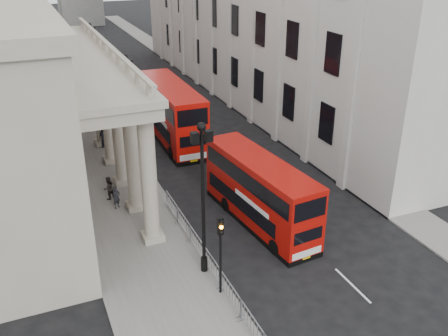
{
  "coord_description": "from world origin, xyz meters",
  "views": [
    {
      "loc": [
        -8.09,
        -16.46,
        16.21
      ],
      "look_at": [
        2.85,
        9.48,
        3.15
      ],
      "focal_mm": 40.0,
      "sensor_mm": 36.0,
      "label": 1
    }
  ],
  "objects_px": {
    "lamp_post_mid": "(129,101)",
    "bus_near": "(260,191)",
    "pedestrian_a": "(116,197)",
    "pedestrian_c": "(104,137)",
    "lamp_post_north": "(93,58)",
    "bus_far": "(172,112)",
    "traffic_light": "(220,242)",
    "pedestrian_b": "(108,188)",
    "lamp_post_south": "(203,190)"
  },
  "relations": [
    {
      "from": "traffic_light",
      "to": "pedestrian_c",
      "type": "bearing_deg",
      "value": 94.58
    },
    {
      "from": "lamp_post_south",
      "to": "lamp_post_mid",
      "type": "distance_m",
      "value": 16.0
    },
    {
      "from": "traffic_light",
      "to": "pedestrian_c",
      "type": "height_order",
      "value": "traffic_light"
    },
    {
      "from": "bus_near",
      "to": "pedestrian_c",
      "type": "relative_size",
      "value": 5.56
    },
    {
      "from": "lamp_post_mid",
      "to": "traffic_light",
      "type": "distance_m",
      "value": 18.11
    },
    {
      "from": "lamp_post_north",
      "to": "bus_near",
      "type": "height_order",
      "value": "lamp_post_north"
    },
    {
      "from": "lamp_post_south",
      "to": "pedestrian_a",
      "type": "bearing_deg",
      "value": 108.49
    },
    {
      "from": "bus_far",
      "to": "pedestrian_c",
      "type": "xyz_separation_m",
      "value": [
        -5.84,
        0.44,
        -1.58
      ]
    },
    {
      "from": "pedestrian_a",
      "to": "pedestrian_b",
      "type": "distance_m",
      "value": 1.46
    },
    {
      "from": "lamp_post_mid",
      "to": "pedestrian_b",
      "type": "xyz_separation_m",
      "value": [
        -3.08,
        -6.04,
        -3.99
      ]
    },
    {
      "from": "bus_far",
      "to": "pedestrian_a",
      "type": "xyz_separation_m",
      "value": [
        -7.08,
        -10.39,
        -1.71
      ]
    },
    {
      "from": "lamp_post_mid",
      "to": "bus_near",
      "type": "bearing_deg",
      "value": -68.38
    },
    {
      "from": "lamp_post_mid",
      "to": "pedestrian_a",
      "type": "xyz_separation_m",
      "value": [
        -2.85,
        -7.48,
        -4.03
      ]
    },
    {
      "from": "lamp_post_south",
      "to": "pedestrian_a",
      "type": "height_order",
      "value": "lamp_post_south"
    },
    {
      "from": "bus_near",
      "to": "pedestrian_c",
      "type": "bearing_deg",
      "value": 106.75
    },
    {
      "from": "pedestrian_c",
      "to": "pedestrian_a",
      "type": "bearing_deg",
      "value": -74.14
    },
    {
      "from": "lamp_post_south",
      "to": "bus_far",
      "type": "xyz_separation_m",
      "value": [
        4.23,
        18.91,
        -2.32
      ]
    },
    {
      "from": "lamp_post_mid",
      "to": "traffic_light",
      "type": "bearing_deg",
      "value": -89.68
    },
    {
      "from": "lamp_post_mid",
      "to": "pedestrian_b",
      "type": "height_order",
      "value": "lamp_post_mid"
    },
    {
      "from": "lamp_post_mid",
      "to": "bus_near",
      "type": "height_order",
      "value": "lamp_post_mid"
    },
    {
      "from": "traffic_light",
      "to": "bus_near",
      "type": "bearing_deg",
      "value": 48.47
    },
    {
      "from": "pedestrian_c",
      "to": "pedestrian_b",
      "type": "bearing_deg",
      "value": -76.52
    },
    {
      "from": "bus_near",
      "to": "pedestrian_a",
      "type": "relative_size",
      "value": 6.55
    },
    {
      "from": "pedestrian_c",
      "to": "bus_near",
      "type": "bearing_deg",
      "value": -45.12
    },
    {
      "from": "traffic_light",
      "to": "pedestrian_c",
      "type": "xyz_separation_m",
      "value": [
        -1.71,
        21.38,
        -2.09
      ]
    },
    {
      "from": "lamp_post_south",
      "to": "lamp_post_north",
      "type": "relative_size",
      "value": 1.0
    },
    {
      "from": "pedestrian_b",
      "to": "traffic_light",
      "type": "bearing_deg",
      "value": 73.27
    },
    {
      "from": "bus_near",
      "to": "lamp_post_mid",
      "type": "bearing_deg",
      "value": 105.88
    },
    {
      "from": "lamp_post_mid",
      "to": "traffic_light",
      "type": "height_order",
      "value": "lamp_post_mid"
    },
    {
      "from": "lamp_post_mid",
      "to": "bus_near",
      "type": "relative_size",
      "value": 0.84
    },
    {
      "from": "traffic_light",
      "to": "pedestrian_b",
      "type": "relative_size",
      "value": 2.67
    },
    {
      "from": "traffic_light",
      "to": "bus_far",
      "type": "relative_size",
      "value": 0.37
    },
    {
      "from": "lamp_post_mid",
      "to": "lamp_post_north",
      "type": "height_order",
      "value": "same"
    },
    {
      "from": "lamp_post_north",
      "to": "bus_far",
      "type": "relative_size",
      "value": 0.72
    },
    {
      "from": "lamp_post_north",
      "to": "pedestrian_b",
      "type": "relative_size",
      "value": 5.17
    },
    {
      "from": "lamp_post_north",
      "to": "pedestrian_b",
      "type": "xyz_separation_m",
      "value": [
        -3.08,
        -22.04,
        -3.99
      ]
    },
    {
      "from": "traffic_light",
      "to": "pedestrian_a",
      "type": "xyz_separation_m",
      "value": [
        -2.95,
        10.54,
        -2.23
      ]
    },
    {
      "from": "lamp_post_north",
      "to": "lamp_post_mid",
      "type": "bearing_deg",
      "value": -90.0
    },
    {
      "from": "lamp_post_north",
      "to": "pedestrian_a",
      "type": "xyz_separation_m",
      "value": [
        -2.85,
        -23.48,
        -4.03
      ]
    },
    {
      "from": "bus_far",
      "to": "pedestrian_c",
      "type": "relative_size",
      "value": 6.44
    },
    {
      "from": "lamp_post_mid",
      "to": "pedestrian_a",
      "type": "bearing_deg",
      "value": -110.86
    },
    {
      "from": "pedestrian_a",
      "to": "pedestrian_c",
      "type": "xyz_separation_m",
      "value": [
        1.24,
        10.84,
        0.14
      ]
    },
    {
      "from": "lamp_post_mid",
      "to": "bus_far",
      "type": "distance_m",
      "value": 5.63
    },
    {
      "from": "traffic_light",
      "to": "bus_near",
      "type": "xyz_separation_m",
      "value": [
        4.87,
        5.49,
        -0.9
      ]
    },
    {
      "from": "lamp_post_north",
      "to": "bus_near",
      "type": "bearing_deg",
      "value": -80.13
    },
    {
      "from": "lamp_post_north",
      "to": "bus_far",
      "type": "distance_m",
      "value": 13.95
    },
    {
      "from": "bus_near",
      "to": "pedestrian_b",
      "type": "height_order",
      "value": "bus_near"
    },
    {
      "from": "bus_near",
      "to": "pedestrian_b",
      "type": "xyz_separation_m",
      "value": [
        -8.05,
        6.49,
        -1.28
      ]
    },
    {
      "from": "lamp_post_south",
      "to": "pedestrian_a",
      "type": "distance_m",
      "value": 9.85
    },
    {
      "from": "pedestrian_a",
      "to": "lamp_post_north",
      "type": "bearing_deg",
      "value": 54.72
    }
  ]
}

